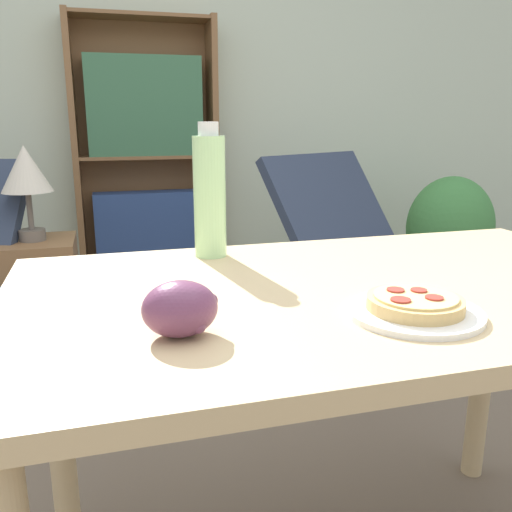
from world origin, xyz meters
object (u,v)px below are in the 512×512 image
Objects in this scene: table_lamp at (26,173)px; potted_plant_floor at (450,232)px; drink_bottle at (210,195)px; bookshelf at (147,168)px; grape_bunch at (181,309)px; lounge_chair_far at (358,280)px; pizza_on_plate at (415,307)px; side_table at (39,300)px.

table_lamp reaches higher than potted_plant_floor.
drink_bottle is 1.37m from table_lamp.
bookshelf reaches higher than potted_plant_floor.
lounge_chair_far is (1.07, 1.56, -0.50)m from grape_bunch.
drink_bottle is 0.31× the size of lounge_chair_far.
bookshelf is at bearing 94.18° from pizza_on_plate.
grape_bunch is 1.83m from side_table.
drink_bottle is 0.18× the size of bookshelf.
drink_bottle is 2.48m from potted_plant_floor.
lounge_chair_far reaches higher than potted_plant_floor.
lounge_chair_far is 0.60× the size of bookshelf.
grape_bunch is 0.21× the size of side_table.
lounge_chair_far is 1.37× the size of potted_plant_floor.
lounge_chair_far is 1.52m from bookshelf.
side_table is 0.76× the size of potted_plant_floor.
drink_bottle is 2.25m from bookshelf.
potted_plant_floor is at bearing 8.83° from side_table.
lounge_chair_far is at bearing 49.84° from drink_bottle.
side_table is (-0.78, 1.73, -0.49)m from pizza_on_plate.
drink_bottle reaches higher than potted_plant_floor.
grape_bunch is 0.28× the size of table_lamp.
grape_bunch is at bearing -106.33° from drink_bottle.
pizza_on_plate is 0.54× the size of table_lamp.
potted_plant_floor is (1.56, 2.09, -0.39)m from pizza_on_plate.
pizza_on_plate is 0.22× the size of lounge_chair_far.
bookshelf is at bearing 160.52° from potted_plant_floor.
side_table is at bearing 114.17° from pizza_on_plate.
drink_bottle reaches higher than table_lamp.
grape_bunch is 1.76m from table_lamp.
grape_bunch is 2.70m from bookshelf.
lounge_chair_far is 1.58m from table_lamp.
table_lamp is (-0.40, 1.71, 0.04)m from grape_bunch.
side_table is (-1.47, 0.15, -0.01)m from lounge_chair_far.
potted_plant_floor is (2.34, 0.36, 0.10)m from side_table.
table_lamp reaches higher than lounge_chair_far.
potted_plant_floor is at bearing 53.24° from pizza_on_plate.
bookshelf is (-0.89, 1.13, 0.46)m from lounge_chair_far.
side_table is at bearing -171.17° from potted_plant_floor.
potted_plant_floor is at bearing 41.96° from drink_bottle.
table_lamp is 2.41m from potted_plant_floor.
grape_bunch is at bearing -76.73° from table_lamp.
bookshelf is at bearing 86.30° from grape_bunch.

